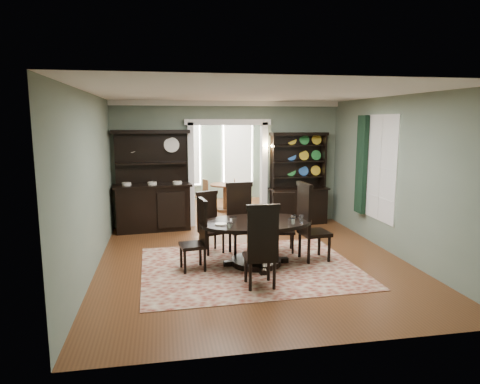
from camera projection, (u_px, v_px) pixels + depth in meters
The scene contains 19 objects.
room at pixel (253, 176), 7.53m from camera, with size 5.51×6.01×3.01m.
parlor at pixel (215, 155), 12.87m from camera, with size 3.51×3.50×3.01m.
doorway_trim at pixel (228, 159), 10.39m from camera, with size 2.08×0.25×2.57m.
right_window at pixel (371, 166), 8.86m from camera, with size 0.15×1.47×2.12m.
wall_sconce at pixel (267, 148), 10.37m from camera, with size 0.27×0.21×0.21m.
rug at pixel (249, 267), 7.48m from camera, with size 3.69×2.94×0.01m, color maroon.
dining_table at pixel (256, 235), 7.54m from camera, with size 2.08×1.97×0.79m.
centerpiece at pixel (261, 217), 7.53m from camera, with size 1.57×1.01×0.26m.
chair_far_left at pixel (209, 220), 8.30m from camera, with size 0.56×0.55×1.19m.
chair_far_mid at pixel (240, 217), 8.19m from camera, with size 0.56×0.53×1.37m.
chair_far_right at pixel (284, 220), 8.39m from camera, with size 0.49×0.48×1.15m.
chair_end_left at pixel (198, 233), 7.29m from camera, with size 0.49×0.51×1.23m.
chair_end_right at pixel (309, 220), 7.74m from camera, with size 0.55×0.58×1.45m.
chair_near at pixel (262, 245), 6.41m from camera, with size 0.51×0.47×1.34m.
sideboard at pixel (153, 196), 9.94m from camera, with size 1.82×0.78×2.33m.
welsh_dresser at pixel (298, 191), 10.59m from camera, with size 1.49×0.66×2.26m.
parlor_table at pixel (225, 193), 12.07m from camera, with size 0.83×0.83×0.77m.
parlor_chair_left at pixel (202, 194), 12.15m from camera, with size 0.41×0.40×0.88m.
parlor_chair_right at pixel (238, 193), 12.23m from camera, with size 0.40×0.38×0.89m.
Camera 1 is at (-1.57, -7.27, 2.54)m, focal length 32.00 mm.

